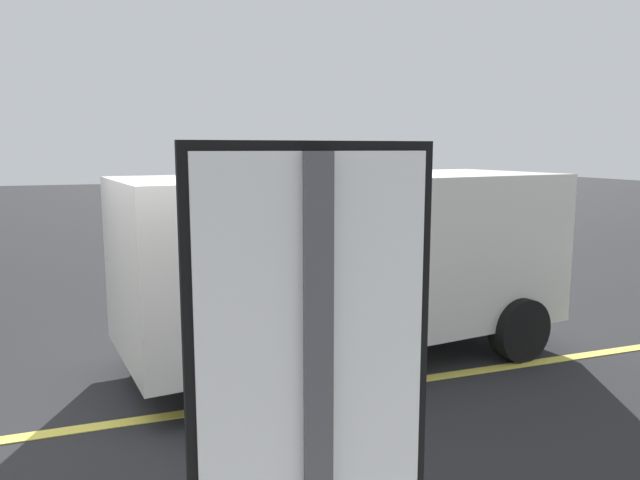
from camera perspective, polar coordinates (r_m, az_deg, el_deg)
ground_plane at (r=6.06m, az=-19.01°, el=-16.22°), size 80.00×80.00×0.00m
lane_marking_centre at (r=6.75m, az=8.09°, el=-13.14°), size 28.00×0.16×0.01m
white_van at (r=7.07m, az=2.58°, el=-1.41°), size 5.42×2.81×2.20m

